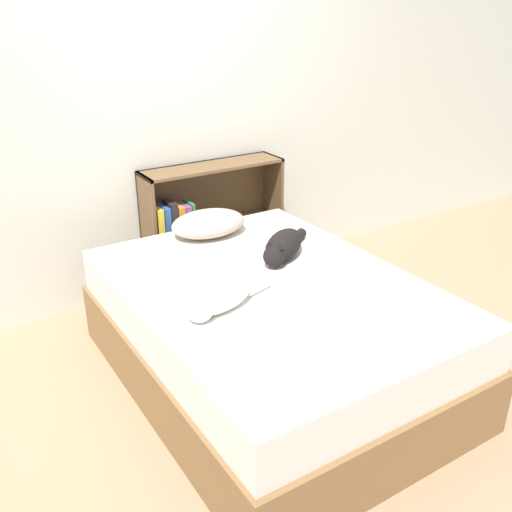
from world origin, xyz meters
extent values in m
plane|color=#997F60|center=(0.00, 0.00, 0.00)|extent=(8.00, 8.00, 0.00)
cube|color=silver|center=(0.00, 1.33, 1.25)|extent=(8.00, 0.06, 2.50)
cube|color=brown|center=(0.00, 0.00, 0.16)|extent=(1.39, 1.90, 0.33)
cube|color=silver|center=(0.00, 0.00, 0.45)|extent=(1.35, 1.84, 0.23)
ellipsoid|color=#B29E8E|center=(0.05, 0.75, 0.64)|extent=(0.46, 0.33, 0.15)
ellipsoid|color=white|center=(-0.33, -0.09, 0.63)|extent=(0.37, 0.23, 0.14)
sphere|color=white|center=(-0.47, -0.13, 0.63)|extent=(0.13, 0.13, 0.13)
cone|color=white|center=(-0.46, -0.17, 0.70)|extent=(0.04, 0.04, 0.03)
cone|color=white|center=(-0.48, -0.10, 0.70)|extent=(0.04, 0.04, 0.03)
cylinder|color=white|center=(-0.10, -0.03, 0.59)|extent=(0.16, 0.09, 0.05)
ellipsoid|color=black|center=(0.24, 0.24, 0.64)|extent=(0.38, 0.34, 0.15)
sphere|color=black|center=(0.12, 0.15, 0.63)|extent=(0.12, 0.12, 0.12)
cone|color=black|center=(0.14, 0.12, 0.70)|extent=(0.04, 0.04, 0.03)
cone|color=black|center=(0.10, 0.18, 0.70)|extent=(0.04, 0.04, 0.03)
cylinder|color=black|center=(0.43, 0.37, 0.59)|extent=(0.16, 0.14, 0.06)
cube|color=brown|center=(-0.18, 1.16, 0.43)|extent=(0.02, 0.26, 0.87)
cube|color=brown|center=(0.79, 1.16, 0.43)|extent=(0.02, 0.26, 0.87)
cube|color=brown|center=(0.31, 1.16, 0.01)|extent=(0.99, 0.26, 0.02)
cube|color=brown|center=(0.31, 1.16, 0.86)|extent=(0.99, 0.26, 0.02)
cube|color=brown|center=(0.31, 1.16, 0.43)|extent=(0.95, 0.26, 0.02)
cube|color=brown|center=(0.31, 1.28, 0.43)|extent=(0.99, 0.02, 0.87)
cube|color=gold|center=(-0.13, 1.12, 0.55)|extent=(0.04, 0.16, 0.22)
cube|color=#2D519E|center=(-0.08, 1.12, 0.55)|extent=(0.04, 0.16, 0.22)
cube|color=#232328|center=(-0.03, 1.12, 0.56)|extent=(0.04, 0.16, 0.24)
cube|color=orange|center=(0.02, 1.12, 0.55)|extent=(0.04, 0.16, 0.21)
cube|color=#8C4C99|center=(0.06, 1.12, 0.55)|extent=(0.04, 0.16, 0.20)
cube|color=#337F47|center=(0.10, 1.12, 0.55)|extent=(0.02, 0.16, 0.22)
camera|label=1|loc=(-1.43, -2.11, 1.86)|focal=40.00mm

